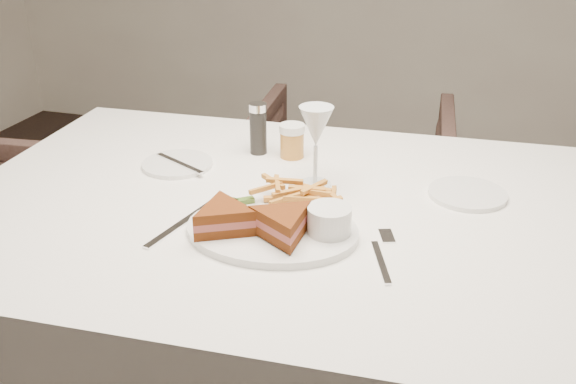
{
  "coord_description": "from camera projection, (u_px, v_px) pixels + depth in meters",
  "views": [
    {
      "loc": [
        0.19,
        -0.87,
        1.33
      ],
      "look_at": [
        -0.13,
        0.19,
        0.8
      ],
      "focal_mm": 40.0,
      "sensor_mm": 36.0,
      "label": 1
    }
  ],
  "objects": [
    {
      "name": "table",
      "position": [
        294.0,
        352.0,
        1.45
      ],
      "size": [
        1.45,
        1.0,
        0.75
      ],
      "primitive_type": "cube",
      "rotation": [
        0.0,
        0.0,
        0.05
      ],
      "color": "white",
      "rests_on": "ground"
    },
    {
      "name": "chair_far",
      "position": [
        349.0,
        187.0,
        2.29
      ],
      "size": [
        0.74,
        0.7,
        0.71
      ],
      "primitive_type": "imported",
      "rotation": [
        0.0,
        0.0,
        3.23
      ],
      "color": "#4B342E",
      "rests_on": "ground"
    },
    {
      "name": "table_setting",
      "position": [
        287.0,
        195.0,
        1.24
      ],
      "size": [
        0.8,
        0.6,
        0.18
      ],
      "color": "white",
      "rests_on": "table"
    }
  ]
}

